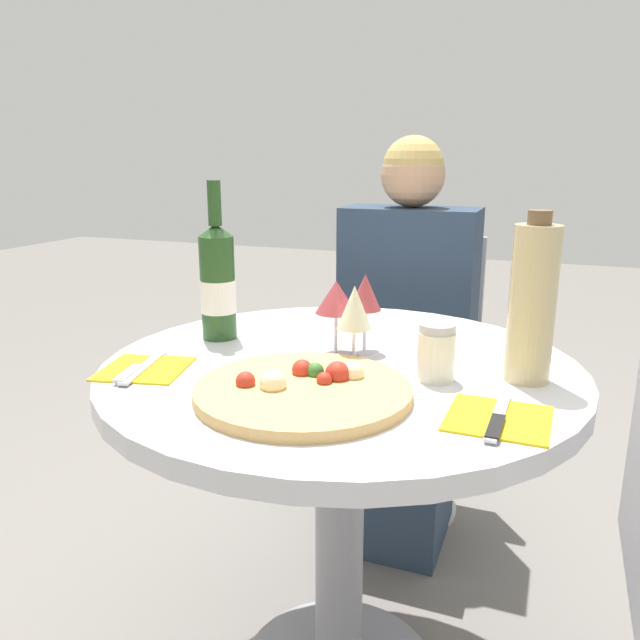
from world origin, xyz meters
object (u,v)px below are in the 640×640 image
(pizza_large, at_px, (305,389))
(wine_bottle, at_px, (218,282))
(dining_table, at_px, (340,435))
(tall_carafe, at_px, (532,303))
(chair_behind_diner, at_px, (410,377))
(seated_diner, at_px, (400,363))

(pizza_large, height_order, wine_bottle, wine_bottle)
(dining_table, distance_m, tall_carafe, 0.45)
(dining_table, relative_size, chair_behind_diner, 1.04)
(seated_diner, relative_size, tall_carafe, 3.95)
(pizza_large, distance_m, tall_carafe, 0.42)
(chair_behind_diner, relative_size, wine_bottle, 2.60)
(dining_table, relative_size, seated_diner, 0.78)
(chair_behind_diner, relative_size, seated_diner, 0.74)
(dining_table, height_order, tall_carafe, tall_carafe)
(pizza_large, distance_m, wine_bottle, 0.41)
(pizza_large, relative_size, wine_bottle, 1.07)
(seated_diner, height_order, tall_carafe, seated_diner)
(dining_table, height_order, wine_bottle, wine_bottle)
(dining_table, distance_m, wine_bottle, 0.41)
(pizza_large, bearing_deg, wine_bottle, 140.41)
(chair_behind_diner, distance_m, seated_diner, 0.17)
(chair_behind_diner, xyz_separation_m, pizza_large, (0.04, -0.98, 0.32))
(chair_behind_diner, distance_m, tall_carafe, 0.96)
(chair_behind_diner, relative_size, tall_carafe, 2.94)
(chair_behind_diner, xyz_separation_m, seated_diner, (-0.00, -0.14, 0.09))
(seated_diner, bearing_deg, pizza_large, 92.70)
(pizza_large, relative_size, tall_carafe, 1.21)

